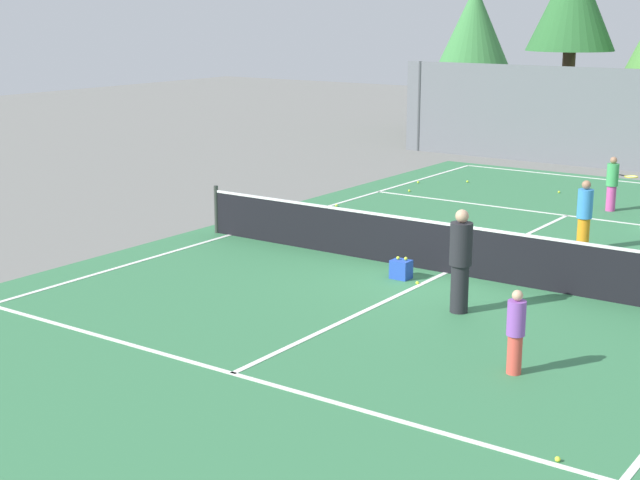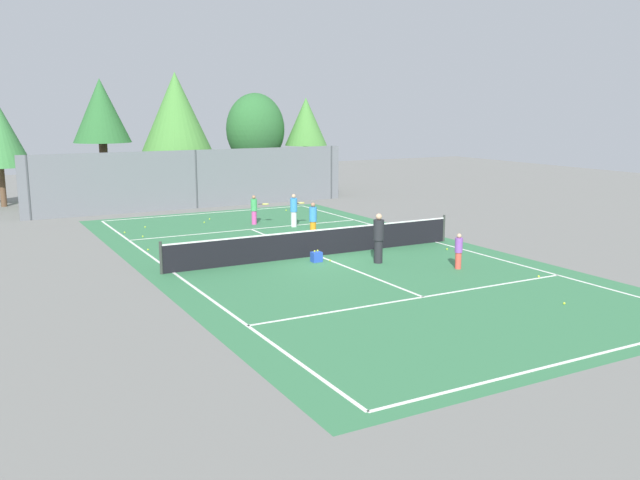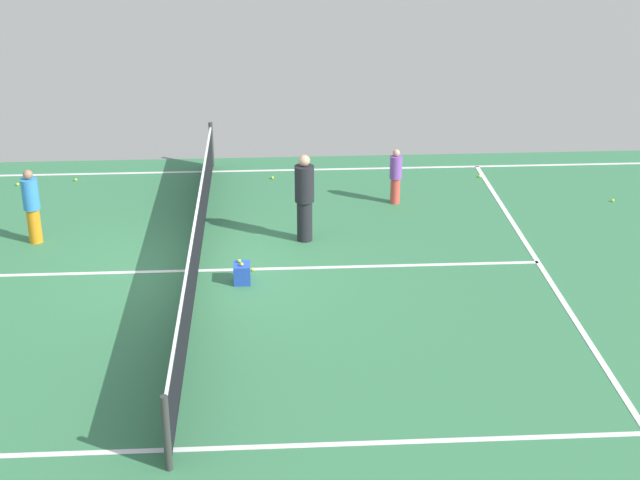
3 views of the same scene
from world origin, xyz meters
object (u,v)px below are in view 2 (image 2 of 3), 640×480
at_px(tennis_ball_5, 145,227).
at_px(tennis_ball_10, 384,231).
at_px(player_2, 254,209).
at_px(tennis_ball_1, 204,222).
at_px(player_0, 294,210).
at_px(tennis_ball_7, 330,260).
at_px(player_4, 313,220).
at_px(tennis_ball_8, 286,210).
at_px(tennis_ball_0, 148,250).
at_px(tennis_ball_3, 210,219).
at_px(tennis_ball_9, 143,236).
at_px(player_3, 379,238).
at_px(tennis_ball_4, 564,303).
at_px(tennis_ball_13, 125,232).
at_px(ball_crate, 316,257).
at_px(tennis_ball_2, 447,249).
at_px(tennis_ball_11, 312,216).
at_px(player_1, 459,251).
at_px(tennis_ball_12, 539,276).
at_px(tennis_ball_6, 364,227).

xyz_separation_m(tennis_ball_5, tennis_ball_10, (9.15, -6.04, 0.00)).
xyz_separation_m(player_2, tennis_ball_1, (-1.97, 1.53, -0.69)).
distance_m(player_0, tennis_ball_7, 7.47).
relative_size(player_4, tennis_ball_8, 22.86).
distance_m(tennis_ball_0, tennis_ball_3, 7.49).
xyz_separation_m(player_2, tennis_ball_9, (-5.49, -0.71, -0.69)).
bearing_deg(tennis_ball_7, player_3, -36.66).
xyz_separation_m(player_3, tennis_ball_10, (3.72, 5.17, -0.88)).
relative_size(tennis_ball_1, tennis_ball_3, 1.00).
height_order(tennis_ball_4, tennis_ball_10, same).
relative_size(tennis_ball_0, tennis_ball_13, 1.00).
distance_m(player_2, ball_crate, 8.55).
bearing_deg(tennis_ball_2, player_2, 114.99).
height_order(tennis_ball_1, tennis_ball_9, same).
height_order(player_4, tennis_ball_7, player_4).
bearing_deg(tennis_ball_1, player_2, -37.84).
xyz_separation_m(tennis_ball_1, tennis_ball_9, (-3.52, -2.24, 0.00)).
bearing_deg(tennis_ball_4, tennis_ball_11, 86.17).
bearing_deg(player_1, tennis_ball_10, 75.93).
xyz_separation_m(tennis_ball_1, tennis_ball_2, (6.19, -10.58, 0.00)).
relative_size(tennis_ball_8, tennis_ball_11, 1.00).
bearing_deg(player_3, tennis_ball_7, 143.34).
height_order(player_4, tennis_ball_3, player_4).
relative_size(player_0, player_1, 1.25).
xyz_separation_m(ball_crate, tennis_ball_9, (-4.27, 7.73, -0.15)).
xyz_separation_m(player_0, player_3, (-0.73, -8.16, 0.12)).
relative_size(player_3, tennis_ball_3, 26.93).
bearing_deg(tennis_ball_5, tennis_ball_10, -33.43).
distance_m(player_4, ball_crate, 4.63).
relative_size(tennis_ball_2, tennis_ball_9, 1.00).
height_order(tennis_ball_3, tennis_ball_8, same).
bearing_deg(tennis_ball_9, player_4, -29.83).
bearing_deg(player_0, player_1, -83.40).
height_order(player_2, player_4, player_4).
relative_size(player_2, player_4, 0.92).
xyz_separation_m(tennis_ball_7, tennis_ball_12, (4.81, -5.29, 0.00)).
distance_m(tennis_ball_6, tennis_ball_11, 3.94).
relative_size(player_2, tennis_ball_1, 21.06).
bearing_deg(tennis_ball_0, player_0, 15.92).
xyz_separation_m(player_0, tennis_ball_6, (2.76, -1.71, -0.76)).
relative_size(tennis_ball_2, tennis_ball_7, 1.00).
height_order(player_1, tennis_ball_12, player_1).
height_order(player_1, tennis_ball_10, player_1).
bearing_deg(tennis_ball_3, tennis_ball_0, -127.83).
distance_m(player_2, tennis_ball_1, 2.59).
bearing_deg(tennis_ball_6, player_2, 142.05).
distance_m(player_1, tennis_ball_13, 14.97).
relative_size(player_0, tennis_ball_10, 23.17).
height_order(player_0, tennis_ball_2, player_0).
xyz_separation_m(player_4, tennis_ball_6, (3.28, 1.13, -0.74)).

